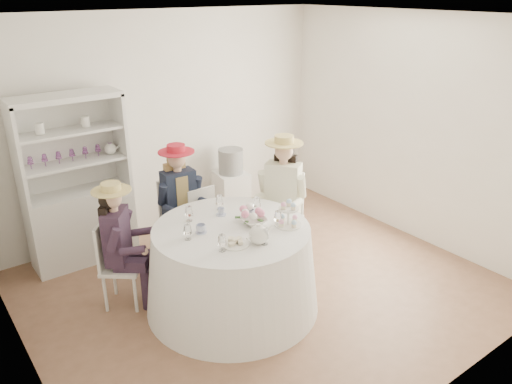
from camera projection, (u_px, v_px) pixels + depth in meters
ground at (262, 287)px, 5.27m from camera, size 4.50×4.50×0.00m
ceiling at (263, 16)px, 4.23m from camera, size 4.50×4.50×0.00m
wall_back at (165, 123)px, 6.23m from camera, size 4.50×0.00×4.50m
wall_front at (447, 248)px, 3.27m from camera, size 4.50×0.00×4.50m
wall_left at (9, 230)px, 3.51m from camera, size 0.00×4.50×4.50m
wall_right at (411, 129)px, 6.00m from camera, size 0.00×4.50×4.50m
tea_table at (232, 267)px, 4.81m from camera, size 1.68×1.68×0.85m
hutch at (79, 204)px, 5.57m from camera, size 1.23×0.68×1.92m
side_table at (231, 194)px, 6.79m from camera, size 0.45×0.45×0.63m
hatbox at (231, 161)px, 6.61m from camera, size 0.39×0.39×0.33m
guest_left at (119, 238)px, 4.73m from camera, size 0.55×0.53×1.29m
guest_mid at (180, 197)px, 5.49m from camera, size 0.51×0.53×1.38m
guest_right at (282, 192)px, 5.52m from camera, size 0.63×0.59×1.47m
spare_chair at (198, 218)px, 5.74m from camera, size 0.36×0.36×0.87m
teacup_a at (201, 229)px, 4.54m from camera, size 0.11×0.11×0.07m
teacup_b at (221, 212)px, 4.90m from camera, size 0.09×0.09×0.07m
teacup_c at (250, 214)px, 4.86m from camera, size 0.10×0.10×0.07m
flower_bowl at (254, 222)px, 4.70m from camera, size 0.27×0.27×0.06m
flower_arrangement at (250, 213)px, 4.72m from camera, size 0.20×0.20×0.07m
table_teapot at (259, 235)px, 4.35m from camera, size 0.25×0.18×0.19m
sandwich_plate at (235, 243)px, 4.35m from camera, size 0.25×0.25×0.06m
cupcake_stand at (288, 217)px, 4.67m from camera, size 0.25×0.25×0.24m
stemware_set at (231, 221)px, 4.62m from camera, size 0.93×0.93×0.15m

